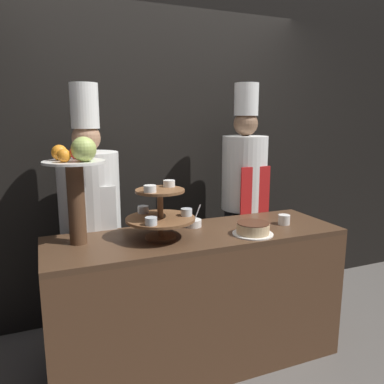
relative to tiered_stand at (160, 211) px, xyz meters
name	(u,v)px	position (x,y,z in m)	size (l,w,h in m)	color
wall_back	(157,147)	(0.25, 0.88, 0.32)	(10.00, 0.06, 2.80)	black
buffet_counter	(198,299)	(0.25, 0.01, -0.62)	(1.90, 0.60, 0.91)	brown
tiered_stand	(160,211)	(0.00, 0.00, 0.00)	(0.42, 0.42, 0.35)	brown
fruit_pedestal	(77,175)	(-0.46, 0.08, 0.24)	(0.35, 0.35, 0.63)	brown
cake_round	(253,229)	(0.56, -0.15, -0.13)	(0.26, 0.26, 0.08)	white
cup_white	(284,220)	(0.88, -0.03, -0.13)	(0.08, 0.08, 0.07)	white
serving_bowl_far	(193,223)	(0.28, 0.16, -0.14)	(0.12, 0.12, 0.15)	white
chef_left	(90,214)	(-0.36, 0.49, -0.10)	(0.41, 0.41, 1.86)	#38332D
chef_center_left	(244,192)	(0.86, 0.49, -0.03)	(0.36, 0.36, 1.90)	#28282D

